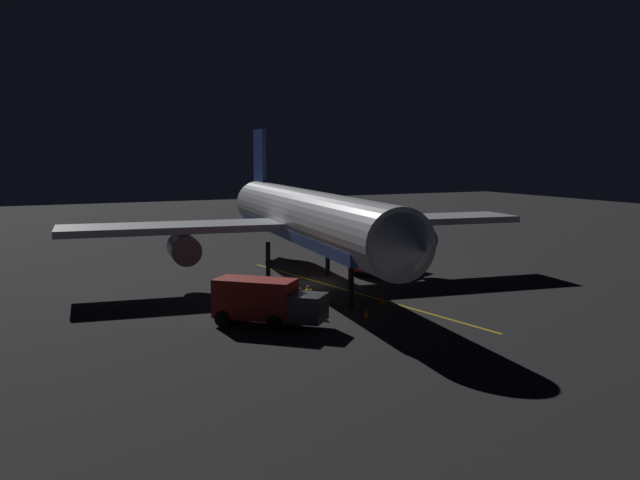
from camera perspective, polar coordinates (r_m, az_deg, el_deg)
ground_plane at (r=52.21m, az=-0.96°, el=-3.67°), size 180.00×180.00×0.20m
apron_guide_stripe at (r=49.32m, az=2.53°, el=-4.20°), size 3.91×27.65×0.01m
airliner at (r=52.08m, az=-1.17°, el=1.71°), size 35.79×39.84×11.85m
baggage_truck at (r=39.61m, az=-4.54°, el=-5.09°), size 5.99×5.86×2.64m
catering_truck at (r=56.56m, az=5.09°, el=-1.52°), size 6.47×4.55×2.26m
ground_crew_worker at (r=42.42m, az=-0.96°, el=-4.88°), size 0.40×0.40×1.74m
traffic_cone_near_left at (r=47.53m, az=-6.79°, el=-4.38°), size 0.50×0.50×0.55m
traffic_cone_near_right at (r=41.55m, az=3.82°, el=-6.05°), size 0.50×0.50×0.55m
traffic_cone_under_wing at (r=44.99m, az=5.09°, el=-5.03°), size 0.50×0.50×0.55m
traffic_cone_far at (r=44.08m, az=-6.21°, el=-5.30°), size 0.50×0.50×0.55m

